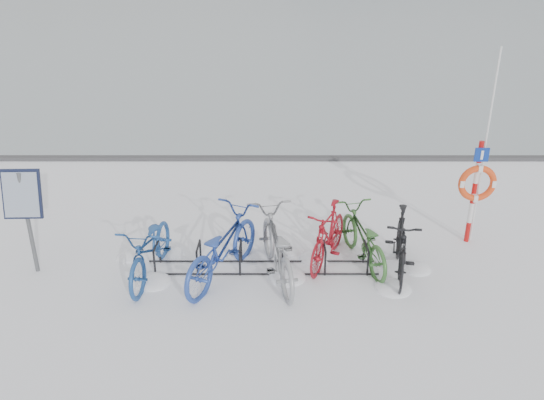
# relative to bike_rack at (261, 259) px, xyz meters

# --- Properties ---
(ground) EXTENTS (900.00, 900.00, 0.00)m
(ground) POSITION_rel_bike_rack_xyz_m (0.00, 0.00, -0.18)
(ground) COLOR white
(ground) RESTS_ON ground
(quay_edge) EXTENTS (400.00, 0.25, 0.10)m
(quay_edge) POSITION_rel_bike_rack_xyz_m (0.00, 5.90, -0.13)
(quay_edge) COLOR #3F3F42
(quay_edge) RESTS_ON ground
(bike_rack) EXTENTS (4.00, 0.48, 0.46)m
(bike_rack) POSITION_rel_bike_rack_xyz_m (0.00, 0.00, 0.00)
(bike_rack) COLOR black
(bike_rack) RESTS_ON ground
(info_board) EXTENTS (0.62, 0.25, 1.85)m
(info_board) POSITION_rel_bike_rack_xyz_m (-3.86, -0.10, 1.15)
(info_board) COLOR #595B5E
(info_board) RESTS_ON ground
(lifebuoy_station) EXTENTS (0.70, 0.21, 3.61)m
(lifebuoy_station) POSITION_rel_bike_rack_xyz_m (3.92, 0.98, 1.03)
(lifebuoy_station) COLOR #B50F0E
(lifebuoy_station) RESTS_ON ground
(bike_0) EXTENTS (0.91, 2.10, 1.07)m
(bike_0) POSITION_rel_bike_rack_xyz_m (-1.84, -0.19, 0.35)
(bike_0) COLOR navy
(bike_0) RESTS_ON ground
(bike_1) EXTENTS (1.67, 2.37, 1.18)m
(bike_1) POSITION_rel_bike_rack_xyz_m (-0.65, -0.24, 0.41)
(bike_1) COLOR #27459E
(bike_1) RESTS_ON ground
(bike_2) EXTENTS (1.21, 2.33, 1.16)m
(bike_2) POSITION_rel_bike_rack_xyz_m (0.25, -0.24, 0.40)
(bike_2) COLOR gray
(bike_2) RESTS_ON ground
(bike_3) EXTENTS (1.19, 1.86, 1.08)m
(bike_3) POSITION_rel_bike_rack_xyz_m (1.17, 0.29, 0.36)
(bike_3) COLOR maroon
(bike_3) RESTS_ON ground
(bike_4) EXTENTS (1.11, 2.05, 1.02)m
(bike_4) POSITION_rel_bike_rack_xyz_m (1.77, 0.25, 0.33)
(bike_4) COLOR #376B2F
(bike_4) RESTS_ON ground
(bike_5) EXTENTS (0.88, 1.96, 1.14)m
(bike_5) POSITION_rel_bike_rack_xyz_m (2.35, -0.11, 0.39)
(bike_5) COLOR black
(bike_5) RESTS_ON ground
(snow_drifts) EXTENTS (5.57, 1.85, 0.22)m
(snow_drifts) POSITION_rel_bike_rack_xyz_m (0.33, -0.09, -0.18)
(snow_drifts) COLOR white
(snow_drifts) RESTS_ON ground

